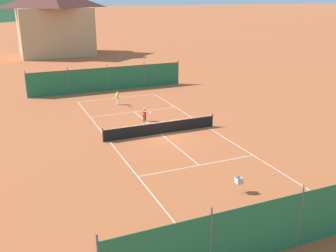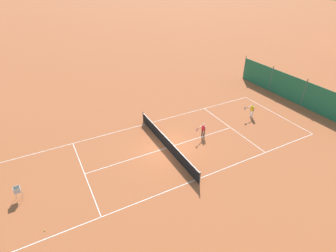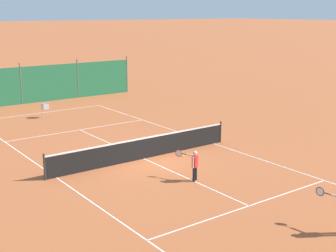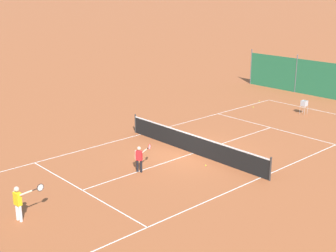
{
  "view_description": "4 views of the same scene",
  "coord_description": "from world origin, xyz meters",
  "px_view_note": "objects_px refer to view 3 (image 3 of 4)",
  "views": [
    {
      "loc": [
        -10.8,
        -26.53,
        10.39
      ],
      "look_at": [
        0.15,
        -1.09,
        0.95
      ],
      "focal_mm": 42.0,
      "sensor_mm": 36.0,
      "label": 1
    },
    {
      "loc": [
        14.7,
        -7.75,
        12.25
      ],
      "look_at": [
        -1.92,
        1.14,
        0.65
      ],
      "focal_mm": 28.0,
      "sensor_mm": 36.0,
      "label": 2
    },
    {
      "loc": [
        10.78,
        16.53,
        6.33
      ],
      "look_at": [
        -1.89,
        -0.77,
        1.06
      ],
      "focal_mm": 50.0,
      "sensor_mm": 36.0,
      "label": 3
    },
    {
      "loc": [
        -15.15,
        15.53,
        8.0
      ],
      "look_at": [
        1.87,
        -0.02,
        0.98
      ],
      "focal_mm": 50.0,
      "sensor_mm": 36.0,
      "label": 4
    }
  ],
  "objects_px": {
    "tennis_ball_near_corner": "(183,156)",
    "player_near_service": "(194,163)",
    "tennis_net": "(144,148)",
    "ball_hopper": "(45,107)",
    "tennis_ball_alley_right": "(158,147)"
  },
  "relations": [
    {
      "from": "tennis_net",
      "to": "tennis_ball_alley_right",
      "type": "distance_m",
      "value": 1.8
    },
    {
      "from": "player_near_service",
      "to": "tennis_ball_near_corner",
      "type": "height_order",
      "value": "player_near_service"
    },
    {
      "from": "tennis_net",
      "to": "tennis_ball_near_corner",
      "type": "xyz_separation_m",
      "value": [
        -1.57,
        0.78,
        -0.47
      ]
    },
    {
      "from": "tennis_net",
      "to": "player_near_service",
      "type": "xyz_separation_m",
      "value": [
        -0.05,
        3.42,
        0.2
      ]
    },
    {
      "from": "tennis_net",
      "to": "ball_hopper",
      "type": "height_order",
      "value": "tennis_net"
    },
    {
      "from": "tennis_net",
      "to": "ball_hopper",
      "type": "relative_size",
      "value": 10.31
    },
    {
      "from": "tennis_ball_near_corner",
      "to": "player_near_service",
      "type": "bearing_deg",
      "value": 59.97
    },
    {
      "from": "player_near_service",
      "to": "ball_hopper",
      "type": "relative_size",
      "value": 1.34
    },
    {
      "from": "ball_hopper",
      "to": "player_near_service",
      "type": "bearing_deg",
      "value": 91.58
    },
    {
      "from": "player_near_service",
      "to": "ball_hopper",
      "type": "xyz_separation_m",
      "value": [
        0.38,
        -13.83,
        -0.04
      ]
    },
    {
      "from": "tennis_ball_alley_right",
      "to": "ball_hopper",
      "type": "xyz_separation_m",
      "value": [
        1.77,
        -9.42,
        0.62
      ]
    },
    {
      "from": "player_near_service",
      "to": "tennis_net",
      "type": "bearing_deg",
      "value": -89.24
    },
    {
      "from": "tennis_ball_alley_right",
      "to": "tennis_ball_near_corner",
      "type": "height_order",
      "value": "same"
    },
    {
      "from": "player_near_service",
      "to": "ball_hopper",
      "type": "bearing_deg",
      "value": -88.42
    },
    {
      "from": "tennis_net",
      "to": "tennis_ball_alley_right",
      "type": "xyz_separation_m",
      "value": [
        -1.43,
        -0.98,
        -0.47
      ]
    }
  ]
}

